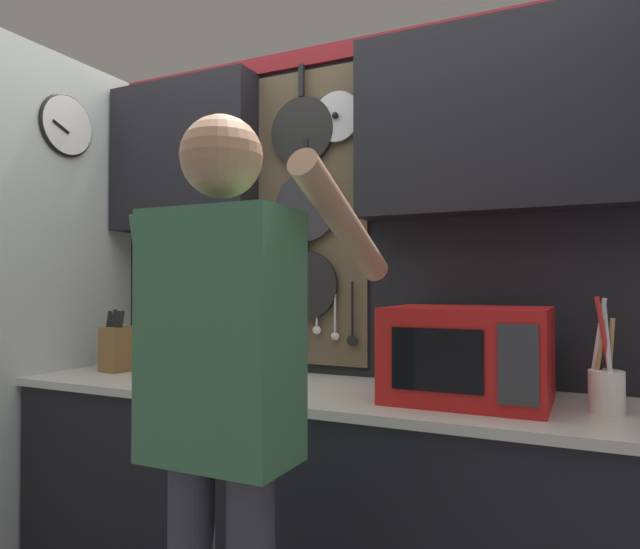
% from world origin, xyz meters
% --- Properties ---
extents(base_cabinet_counter, '(2.29, 0.65, 0.91)m').
position_xyz_m(base_cabinet_counter, '(0.00, -0.00, 0.45)').
color(base_cabinet_counter, black).
rests_on(base_cabinet_counter, ground_plane).
extents(back_wall_unit, '(2.86, 0.20, 2.31)m').
position_xyz_m(back_wall_unit, '(0.01, 0.29, 1.47)').
color(back_wall_unit, black).
rests_on(back_wall_unit, ground_plane).
extents(microwave, '(0.50, 0.39, 0.30)m').
position_xyz_m(microwave, '(0.59, 0.00, 1.07)').
color(microwave, red).
rests_on(microwave, base_cabinet_counter).
extents(knife_block, '(0.13, 0.16, 0.27)m').
position_xyz_m(knife_block, '(-0.91, 0.00, 1.01)').
color(knife_block, brown).
rests_on(knife_block, base_cabinet_counter).
extents(utensil_crock, '(0.10, 0.10, 0.34)m').
position_xyz_m(utensil_crock, '(0.99, 0.01, 1.00)').
color(utensil_crock, white).
rests_on(utensil_crock, base_cabinet_counter).
extents(person, '(0.54, 0.64, 1.72)m').
position_xyz_m(person, '(0.11, -0.67, 1.03)').
color(person, '#383842').
rests_on(person, ground_plane).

